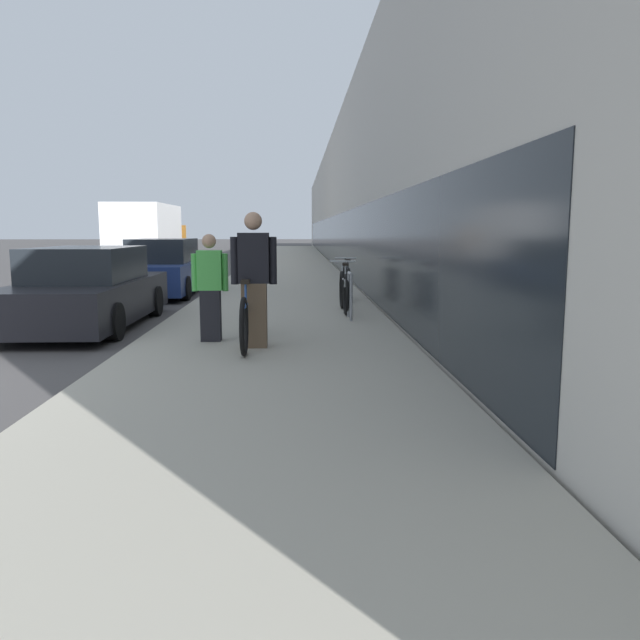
# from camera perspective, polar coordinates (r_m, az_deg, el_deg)

# --- Properties ---
(sidewalk_slab) EXTENTS (4.00, 70.00, 0.13)m
(sidewalk_slab) POSITION_cam_1_polar(r_m,az_deg,el_deg) (27.42, -2.87, 4.78)
(sidewalk_slab) COLOR #A39E8E
(sidewalk_slab) RESTS_ON ground
(storefront_facade) EXTENTS (10.01, 70.00, 6.28)m
(storefront_facade) POSITION_cam_1_polar(r_m,az_deg,el_deg) (36.02, 8.71, 10.41)
(storefront_facade) COLOR #BCB7AD
(storefront_facade) RESTS_ON ground
(tandem_bicycle) EXTENTS (0.52, 2.68, 0.95)m
(tandem_bicycle) POSITION_cam_1_polar(r_m,az_deg,el_deg) (8.87, -6.46, 0.50)
(tandem_bicycle) COLOR black
(tandem_bicycle) RESTS_ON sidewalk_slab
(person_rider) EXTENTS (0.62, 0.24, 1.83)m
(person_rider) POSITION_cam_1_polar(r_m,az_deg,el_deg) (8.48, -6.06, 3.65)
(person_rider) COLOR brown
(person_rider) RESTS_ON sidewalk_slab
(person_bystander) EXTENTS (0.52, 0.20, 1.53)m
(person_bystander) POSITION_cam_1_polar(r_m,az_deg,el_deg) (9.05, -10.01, 2.92)
(person_bystander) COLOR black
(person_bystander) RESTS_ON sidewalk_slab
(bike_rack_hoop) EXTENTS (0.05, 0.60, 0.84)m
(bike_rack_hoop) POSITION_cam_1_polar(r_m,az_deg,el_deg) (11.18, 2.75, 2.71)
(bike_rack_hoop) COLOR gray
(bike_rack_hoop) RESTS_ON sidewalk_slab
(cruiser_bike_nearest) EXTENTS (0.52, 1.80, 0.98)m
(cruiser_bike_nearest) POSITION_cam_1_polar(r_m,az_deg,el_deg) (12.21, 2.20, 2.68)
(cruiser_bike_nearest) COLOR black
(cruiser_bike_nearest) RESTS_ON sidewalk_slab
(cruiser_bike_middle) EXTENTS (0.52, 1.75, 0.94)m
(cruiser_bike_middle) POSITION_cam_1_polar(r_m,az_deg,el_deg) (14.48, 2.45, 3.51)
(cruiser_bike_middle) COLOR black
(cruiser_bike_middle) RESTS_ON sidewalk_slab
(parked_sedan_curbside) EXTENTS (1.91, 4.75, 1.42)m
(parked_sedan_curbside) POSITION_cam_1_polar(r_m,az_deg,el_deg) (11.79, -20.47, 2.52)
(parked_sedan_curbside) COLOR black
(parked_sedan_curbside) RESTS_ON ground
(vintage_roadster_curbside) EXTENTS (1.79, 4.58, 1.48)m
(vintage_roadster_curbside) POSITION_cam_1_polar(r_m,az_deg,el_deg) (17.10, -14.08, 4.49)
(vintage_roadster_curbside) COLOR navy
(vintage_roadster_curbside) RESTS_ON ground
(moving_truck) EXTENTS (2.54, 7.44, 2.89)m
(moving_truck) POSITION_cam_1_polar(r_m,az_deg,el_deg) (31.28, -15.47, 7.49)
(moving_truck) COLOR orange
(moving_truck) RESTS_ON ground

